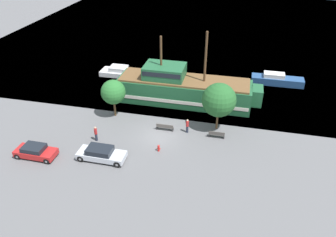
{
  "coord_description": "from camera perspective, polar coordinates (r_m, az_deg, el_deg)",
  "views": [
    {
      "loc": [
        7.81,
        -29.12,
        20.91
      ],
      "look_at": [
        0.58,
        2.0,
        1.2
      ],
      "focal_mm": 35.0,
      "sensor_mm": 36.0,
      "label": 1
    }
  ],
  "objects": [
    {
      "name": "bench_promenade_west",
      "position": [
        37.42,
        -0.55,
        -1.48
      ],
      "size": [
        1.95,
        0.45,
        0.85
      ],
      "color": "#4C4742",
      "rests_on": "ground_plane"
    },
    {
      "name": "pirate_ship",
      "position": [
        42.81,
        2.62,
        5.24
      ],
      "size": [
        18.51,
        4.66,
        9.58
      ],
      "color": "#1E5633",
      "rests_on": "water_surface"
    },
    {
      "name": "water_surface",
      "position": [
        76.45,
        6.98,
        15.58
      ],
      "size": [
        80.0,
        80.0,
        0.0
      ],
      "primitive_type": "plane",
      "color": "#33566B",
      "rests_on": "ground"
    },
    {
      "name": "pedestrian_walking_far",
      "position": [
        36.36,
        -12.45,
        -2.58
      ],
      "size": [
        0.32,
        0.32,
        1.76
      ],
      "color": "#232838",
      "rests_on": "ground_plane"
    },
    {
      "name": "moored_boat_outer",
      "position": [
        50.64,
        18.4,
        6.41
      ],
      "size": [
        7.35,
        1.95,
        1.65
      ],
      "color": "navy",
      "rests_on": "water_surface"
    },
    {
      "name": "fire_hydrant",
      "position": [
        34.24,
        -1.65,
        -5.12
      ],
      "size": [
        0.42,
        0.25,
        0.76
      ],
      "color": "red",
      "rests_on": "ground_plane"
    },
    {
      "name": "tree_row_mideast",
      "position": [
        36.53,
        8.87,
        3.19
      ],
      "size": [
        3.82,
        3.82,
        5.63
      ],
      "color": "brown",
      "rests_on": "ground_plane"
    },
    {
      "name": "bench_promenade_east",
      "position": [
        36.58,
        8.46,
        -2.75
      ],
      "size": [
        1.77,
        0.45,
        0.85
      ],
      "color": "#4C4742",
      "rests_on": "ground_plane"
    },
    {
      "name": "tree_row_east",
      "position": [
        39.42,
        -9.52,
        4.55
      ],
      "size": [
        2.94,
        2.94,
        4.7
      ],
      "color": "brown",
      "rests_on": "ground_plane"
    },
    {
      "name": "parked_car_curb_mid",
      "position": [
        35.94,
        -22.09,
        -5.33
      ],
      "size": [
        4.17,
        1.84,
        1.31
      ],
      "color": "#B21E1E",
      "rests_on": "ground_plane"
    },
    {
      "name": "pedestrian_walking_near",
      "position": [
        36.9,
        3.38,
        -1.29
      ],
      "size": [
        0.32,
        0.32,
        1.71
      ],
      "color": "#232838",
      "rests_on": "ground_plane"
    },
    {
      "name": "parked_car_curb_front",
      "position": [
        33.64,
        -11.57,
        -6.02
      ],
      "size": [
        4.85,
        1.91,
        1.39
      ],
      "color": "#B7BCC6",
      "rests_on": "ground_plane"
    },
    {
      "name": "moored_boat_dockside",
      "position": [
        51.42,
        -8.15,
        8.0
      ],
      "size": [
        6.52,
        2.52,
        1.43
      ],
      "color": "silver",
      "rests_on": "water_surface"
    },
    {
      "name": "ground_plane",
      "position": [
        36.69,
        -1.59,
        -3.09
      ],
      "size": [
        160.0,
        160.0,
        0.0
      ],
      "primitive_type": "plane",
      "color": "#5B5B5E"
    }
  ]
}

